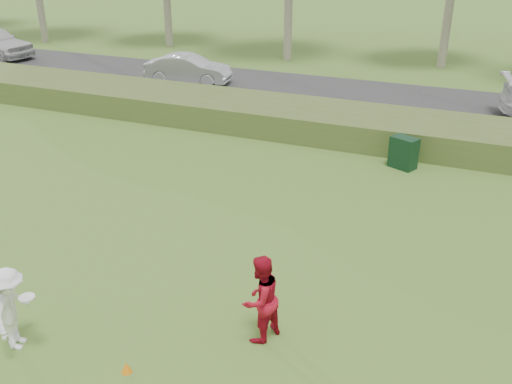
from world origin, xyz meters
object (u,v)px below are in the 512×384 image
at_px(player_white, 12,309).
at_px(cone_orange, 126,367).
at_px(player_red, 260,299).
at_px(utility_cabinet, 403,153).
at_px(car_mid, 188,69).

height_order(player_white, cone_orange, player_white).
relative_size(player_white, player_red, 0.94).
height_order(player_white, player_red, player_red).
distance_m(cone_orange, utility_cabinet, 11.04).
distance_m(player_white, utility_cabinet, 11.89).
bearing_deg(player_white, utility_cabinet, -45.16).
xyz_separation_m(player_white, cone_orange, (2.14, 0.16, -0.68)).
distance_m(player_red, utility_cabinet, 9.08).
bearing_deg(player_red, car_mid, -125.47).
height_order(player_red, cone_orange, player_red).
bearing_deg(player_red, player_white, -42.71).
height_order(player_red, utility_cabinet, player_red).
distance_m(player_red, car_mid, 18.35).
bearing_deg(player_white, car_mid, -1.73).
bearing_deg(cone_orange, player_white, -175.83).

